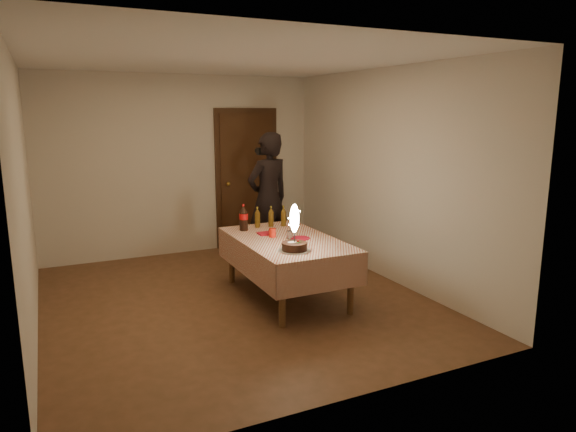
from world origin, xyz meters
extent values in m
cube|color=brown|center=(0.00, 0.00, 0.00)|extent=(4.00, 4.50, 0.01)
cube|color=beige|center=(0.00, 2.25, 1.30)|extent=(4.00, 0.04, 2.60)
cube|color=beige|center=(0.00, -2.25, 1.30)|extent=(4.00, 0.04, 2.60)
cube|color=beige|center=(-2.00, 0.00, 1.30)|extent=(0.04, 4.50, 2.60)
cube|color=beige|center=(2.00, 0.00, 1.30)|extent=(0.04, 4.50, 2.60)
cube|color=silver|center=(0.00, 0.00, 2.60)|extent=(4.00, 4.50, 0.04)
cube|color=#472814|center=(1.00, 2.22, 1.02)|extent=(0.85, 0.05, 2.05)
sphere|color=#B28C33|center=(0.68, 2.17, 1.00)|extent=(0.06, 0.06, 0.06)
cube|color=brown|center=(0.56, -0.13, 0.65)|extent=(0.90, 1.60, 0.04)
cylinder|color=brown|center=(0.17, -0.87, 0.32)|extent=(0.07, 0.07, 0.63)
cylinder|color=brown|center=(0.95, -0.87, 0.32)|extent=(0.07, 0.07, 0.63)
cylinder|color=brown|center=(0.17, 0.61, 0.32)|extent=(0.07, 0.07, 0.63)
cylinder|color=brown|center=(0.95, 0.61, 0.32)|extent=(0.07, 0.07, 0.63)
cube|color=beige|center=(0.56, -0.13, 0.68)|extent=(1.02, 1.72, 0.01)
cube|color=beige|center=(0.56, -0.99, 0.50)|extent=(1.02, 0.01, 0.34)
cube|color=beige|center=(0.56, 0.72, 0.50)|extent=(1.02, 0.01, 0.34)
cube|color=beige|center=(0.05, -0.13, 0.50)|extent=(0.01, 1.72, 0.34)
cube|color=beige|center=(1.06, -0.13, 0.50)|extent=(0.01, 1.72, 0.34)
cylinder|color=white|center=(0.42, -0.63, 0.69)|extent=(0.33, 0.33, 0.01)
cylinder|color=black|center=(0.42, -0.63, 0.73)|extent=(0.26, 0.26, 0.08)
cylinder|color=white|center=(0.40, -0.61, 0.77)|extent=(0.07, 0.07, 0.00)
sphere|color=red|center=(0.46, -0.64, 0.78)|extent=(0.02, 0.02, 0.02)
cube|color=#19721E|center=(0.47, -0.65, 0.77)|extent=(0.02, 0.01, 0.00)
cube|color=#19721E|center=(0.45, -0.65, 0.77)|extent=(0.01, 0.02, 0.00)
cylinder|color=#262628|center=(0.42, -0.63, 0.83)|extent=(0.01, 0.01, 0.12)
ellipsoid|color=#FFF2BF|center=(0.42, -0.63, 1.02)|extent=(0.09, 0.09, 0.29)
sphere|color=white|center=(0.42, -0.63, 0.91)|extent=(0.04, 0.04, 0.04)
cylinder|color=#AD0C22|center=(0.70, -0.20, 0.69)|extent=(0.22, 0.22, 0.01)
cylinder|color=red|center=(0.45, -0.01, 0.73)|extent=(0.08, 0.08, 0.10)
cylinder|color=silver|center=(0.59, -0.16, 0.73)|extent=(0.07, 0.07, 0.09)
cube|color=#AD1322|center=(0.42, 0.15, 0.69)|extent=(0.15, 0.15, 0.02)
cylinder|color=black|center=(0.27, 0.44, 0.79)|extent=(0.10, 0.10, 0.22)
cylinder|color=red|center=(0.27, 0.44, 0.85)|extent=(0.10, 0.10, 0.07)
cone|color=black|center=(0.27, 0.44, 0.94)|extent=(0.10, 0.10, 0.08)
cylinder|color=red|center=(0.27, 0.44, 0.99)|extent=(0.03, 0.03, 0.03)
cylinder|color=#51360D|center=(0.48, 0.53, 0.77)|extent=(0.06, 0.06, 0.18)
cone|color=#51360D|center=(0.48, 0.53, 0.89)|extent=(0.06, 0.06, 0.06)
cylinder|color=olive|center=(0.48, 0.53, 0.93)|extent=(0.02, 0.02, 0.02)
cylinder|color=#51360D|center=(0.81, 0.47, 0.77)|extent=(0.06, 0.06, 0.18)
cone|color=#51360D|center=(0.81, 0.47, 0.89)|extent=(0.06, 0.06, 0.06)
cylinder|color=olive|center=(0.81, 0.47, 0.93)|extent=(0.02, 0.02, 0.02)
cylinder|color=#51360D|center=(0.65, 0.50, 0.77)|extent=(0.06, 0.06, 0.18)
cone|color=#51360D|center=(0.65, 0.50, 0.89)|extent=(0.06, 0.06, 0.06)
cylinder|color=olive|center=(0.65, 0.50, 0.93)|extent=(0.02, 0.02, 0.02)
imported|color=black|center=(0.92, 1.21, 0.90)|extent=(0.75, 0.58, 1.81)
cube|color=black|center=(0.89, 1.33, 1.54)|extent=(0.15, 0.12, 0.10)
cylinder|color=black|center=(0.87, 1.41, 1.54)|extent=(0.09, 0.10, 0.08)
camera|label=1|loc=(-1.81, -5.15, 2.07)|focal=32.00mm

